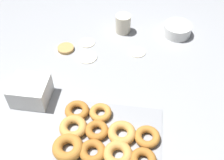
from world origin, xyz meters
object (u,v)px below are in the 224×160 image
pancake_2 (87,42)px  paper_cup (123,24)px  pancake_0 (137,52)px  container_stack (31,91)px  donut_tray (103,137)px  pancake_1 (87,57)px  batter_bowl (177,30)px  pancake_3 (66,48)px

pancake_2 → paper_cup: 0.22m
pancake_0 → container_stack: bearing=-139.8°
donut_tray → container_stack: 0.38m
pancake_1 → paper_cup: bearing=57.1°
donut_tray → batter_bowl: batter_bowl is taller
container_stack → paper_cup: (0.34, 0.53, 0.00)m
pancake_1 → pancake_2: pancake_1 is taller
batter_bowl → container_stack: size_ratio=0.95×
pancake_2 → container_stack: bearing=-111.9°
batter_bowl → container_stack: 0.84m
pancake_3 → paper_cup: (0.28, 0.20, 0.04)m
container_stack → paper_cup: size_ratio=1.53×
pancake_2 → pancake_1: bearing=-78.5°
pancake_0 → pancake_1: (-0.25, -0.07, 0.00)m
pancake_3 → container_stack: size_ratio=0.54×
pancake_1 → pancake_2: size_ratio=1.21×
pancake_1 → pancake_0: bearing=16.3°
batter_bowl → pancake_3: bearing=-159.9°
pancake_3 → donut_tray: 0.57m
container_stack → pancake_2: bearing=68.1°
pancake_3 → batter_bowl: bearing=20.1°
pancake_0 → container_stack: (-0.43, -0.37, 0.04)m
pancake_2 → paper_cup: paper_cup is taller
donut_tray → paper_cup: 0.70m
pancake_2 → pancake_3: size_ratio=0.99×
pancake_3 → donut_tray: (0.27, -0.50, 0.01)m
pancake_1 → donut_tray: 0.48m
pancake_3 → container_stack: container_stack is taller
pancake_3 → paper_cup: paper_cup is taller
pancake_0 → paper_cup: paper_cup is taller
pancake_0 → pancake_1: pancake_1 is taller
donut_tray → batter_bowl: 0.77m
pancake_1 → donut_tray: (0.15, -0.46, 0.01)m
batter_bowl → paper_cup: bearing=-177.3°
pancake_3 → container_stack: 0.35m
donut_tray → pancake_2: bearing=107.2°
donut_tray → pancake_1: bearing=108.5°
pancake_0 → pancake_3: (-0.37, -0.03, 0.00)m
pancake_3 → batter_bowl: size_ratio=0.57×
batter_bowl → container_stack: container_stack is taller
donut_tray → paper_cup: paper_cup is taller
pancake_2 → paper_cup: bearing=35.7°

